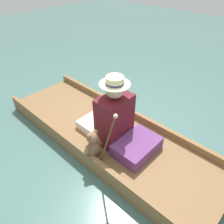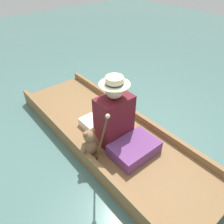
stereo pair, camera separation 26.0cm
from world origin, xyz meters
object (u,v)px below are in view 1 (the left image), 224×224
Objects in this scene: seated_person at (111,117)px; walking_cane at (109,137)px; teddy_bear at (93,145)px; wine_glass at (114,106)px.

seated_person is 1.11× the size of walking_cane.
teddy_bear is (-0.38, -0.07, -0.16)m from seated_person.
teddy_bear is at bearing -153.28° from wine_glass.
teddy_bear is at bearing -173.56° from seated_person.
seated_person reaches higher than teddy_bear.
wine_glass is 1.10m from walking_cane.
teddy_bear reaches higher than wine_glass.
seated_person is 2.35× the size of teddy_bear.
seated_person is 0.53m from walking_cane.
teddy_bear is 1.87× the size of wine_glass.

